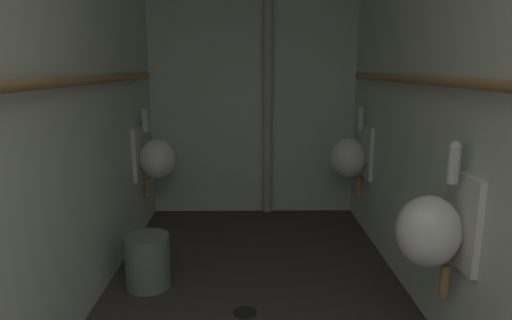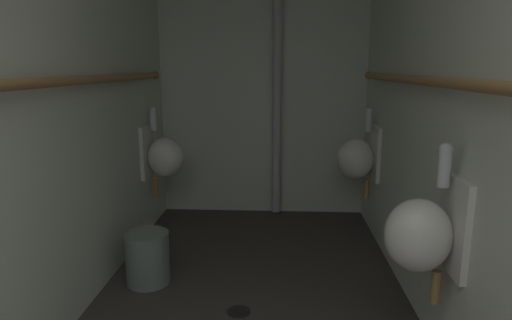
# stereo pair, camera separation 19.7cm
# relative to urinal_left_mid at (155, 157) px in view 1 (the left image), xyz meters

# --- Properties ---
(wall_left) EXTENTS (0.06, 4.60, 2.57)m
(wall_left) POSITION_rel_urinal_left_mid_xyz_m (-0.18, -1.66, 0.63)
(wall_left) COLOR silver
(wall_left) RESTS_ON ground
(wall_right) EXTENTS (0.06, 4.60, 2.57)m
(wall_right) POSITION_rel_urinal_left_mid_xyz_m (1.81, -1.66, 0.63)
(wall_right) COLOR silver
(wall_right) RESTS_ON ground
(wall_back) EXTENTS (2.04, 0.06, 2.57)m
(wall_back) POSITION_rel_urinal_left_mid_xyz_m (0.81, 0.61, 0.63)
(wall_back) COLOR silver
(wall_back) RESTS_ON ground
(urinal_left_mid) EXTENTS (0.32, 0.30, 0.76)m
(urinal_left_mid) POSITION_rel_urinal_left_mid_xyz_m (0.00, 0.00, 0.00)
(urinal_left_mid) COLOR silver
(urinal_right_mid) EXTENTS (0.32, 0.30, 0.76)m
(urinal_right_mid) POSITION_rel_urinal_left_mid_xyz_m (1.63, -1.66, 0.00)
(urinal_right_mid) COLOR silver
(urinal_right_far) EXTENTS (0.32, 0.30, 0.76)m
(urinal_right_far) POSITION_rel_urinal_left_mid_xyz_m (1.63, 0.02, 0.00)
(urinal_right_far) COLOR silver
(supply_pipe_left) EXTENTS (0.06, 3.80, 0.06)m
(supply_pipe_left) POSITION_rel_urinal_left_mid_xyz_m (-0.09, -1.67, 0.66)
(supply_pipe_left) COLOR #9E7042
(supply_pipe_right) EXTENTS (0.06, 3.81, 0.06)m
(supply_pipe_right) POSITION_rel_urinal_left_mid_xyz_m (1.72, -1.65, 0.66)
(supply_pipe_right) COLOR #9E7042
(standpipe_back_wall) EXTENTS (0.08, 0.08, 2.52)m
(standpipe_back_wall) POSITION_rel_urinal_left_mid_xyz_m (0.95, 0.50, 0.63)
(standpipe_back_wall) COLOR #B2B2B2
(standpipe_back_wall) RESTS_ON ground
(floor_drain) EXTENTS (0.14, 0.14, 0.01)m
(floor_drain) POSITION_rel_urinal_left_mid_xyz_m (0.75, -1.26, -0.66)
(floor_drain) COLOR black
(floor_drain) RESTS_ON ground
(waste_bin) EXTENTS (0.28, 0.28, 0.34)m
(waste_bin) POSITION_rel_urinal_left_mid_xyz_m (0.12, -0.93, -0.49)
(waste_bin) COLOR slate
(waste_bin) RESTS_ON ground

